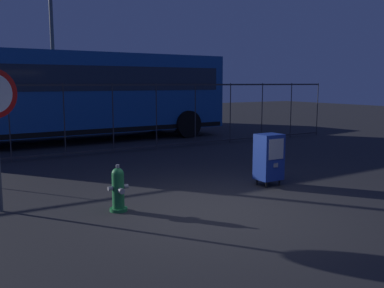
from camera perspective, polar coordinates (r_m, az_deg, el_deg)
ground_plane at (r=6.91m, az=3.07°, el=-8.81°), size 60.00×60.00×0.00m
fire_hydrant at (r=6.89m, az=-9.77°, el=-5.95°), size 0.33×0.32×0.75m
newspaper_box_primary at (r=8.57m, az=10.16°, el=-1.68°), size 0.48×0.42×1.02m
fence_barrier at (r=12.29m, az=-13.46°, el=3.28°), size 18.03×0.04×2.00m
bus_near at (r=15.29m, az=-14.93°, el=6.73°), size 10.57×3.03×3.00m
bus_far at (r=19.99m, az=-17.64°, el=6.89°), size 10.75×3.97×3.00m
street_light_near_right at (r=17.68m, az=-18.24°, el=16.79°), size 0.32×0.32×8.43m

